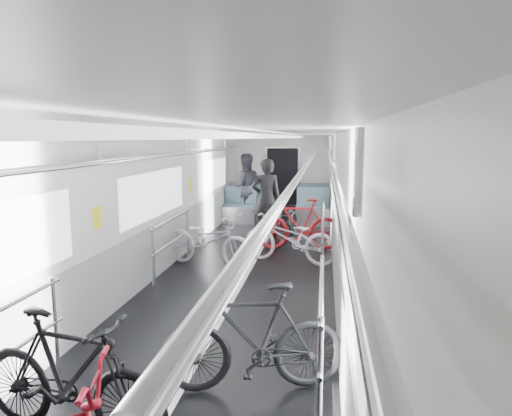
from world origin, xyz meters
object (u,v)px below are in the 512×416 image
(person_standing, at_px, (266,199))
(person_seated, at_px, (245,187))
(bike_right_near, at_px, (252,337))
(bike_right_far, at_px, (299,224))
(bike_right_mid, at_px, (289,238))
(bike_aisle, at_px, (287,221))
(bike_left_mid, at_px, (70,376))
(bike_left_far, at_px, (209,240))

(person_standing, height_order, person_seated, person_seated)
(bike_right_near, xyz_separation_m, bike_right_far, (0.13, 5.45, 0.03))
(bike_right_mid, relative_size, bike_aisle, 1.05)
(person_standing, bearing_deg, bike_left_mid, 75.08)
(bike_left_mid, distance_m, bike_aisle, 7.21)
(bike_left_far, bearing_deg, bike_right_far, -26.40)
(bike_left_far, distance_m, bike_right_mid, 1.50)
(person_seated, bearing_deg, person_standing, 90.85)
(bike_right_near, distance_m, person_seated, 8.85)
(bike_left_mid, height_order, bike_aisle, bike_left_mid)
(bike_right_near, xyz_separation_m, bike_aisle, (-0.18, 6.24, -0.06))
(bike_right_mid, distance_m, bike_aisle, 1.85)
(bike_right_far, distance_m, bike_aisle, 0.86)
(bike_left_far, relative_size, person_standing, 0.99)
(bike_left_mid, relative_size, bike_right_mid, 0.94)
(bike_right_far, xyz_separation_m, bike_aisle, (-0.31, 0.80, -0.09))
(bike_right_near, xyz_separation_m, person_seated, (-1.57, 8.70, 0.43))
(bike_left_mid, xyz_separation_m, bike_right_near, (1.28, 0.89, -0.00))
(bike_right_mid, xyz_separation_m, person_standing, (-0.68, 1.94, 0.46))
(bike_right_far, bearing_deg, person_standing, -143.45)
(bike_right_near, relative_size, bike_aisle, 0.99)
(bike_left_mid, bearing_deg, bike_aisle, 1.40)
(bike_right_near, height_order, bike_right_mid, bike_right_near)
(person_seated, bearing_deg, bike_right_far, 97.62)
(bike_right_far, distance_m, person_seated, 3.69)
(bike_left_far, relative_size, person_seated, 0.98)
(bike_right_mid, bearing_deg, bike_left_far, -58.25)
(bike_right_mid, relative_size, person_standing, 0.97)
(person_seated, bearing_deg, bike_left_mid, 71.79)
(bike_aisle, bearing_deg, bike_right_far, -57.99)
(bike_left_mid, height_order, bike_right_far, bike_right_far)
(bike_right_near, bearing_deg, bike_left_far, -173.48)
(bike_right_mid, distance_m, bike_right_far, 1.06)
(bike_right_near, distance_m, bike_right_mid, 4.40)
(bike_right_far, relative_size, person_standing, 0.96)
(bike_right_near, relative_size, bike_right_far, 0.95)
(bike_left_far, height_order, person_seated, person_seated)
(bike_right_near, distance_m, person_standing, 6.39)
(bike_right_mid, bearing_deg, person_seated, -145.34)
(bike_right_far, xyz_separation_m, person_standing, (-0.80, 0.90, 0.39))
(person_standing, bearing_deg, bike_left_far, 62.41)
(bike_right_mid, bearing_deg, bike_right_near, 14.41)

